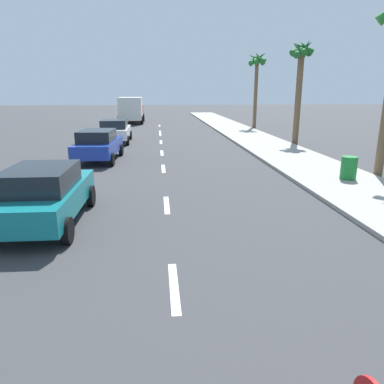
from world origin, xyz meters
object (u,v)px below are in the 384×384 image
(delivery_truck, at_px, (131,109))
(parked_car_blue, at_px, (98,144))
(parked_car_white, at_px, (115,130))
(trash_bin_far, at_px, (349,168))
(parked_car_teal, at_px, (44,194))
(palm_tree_far, at_px, (301,65))
(palm_tree_distant, at_px, (257,68))

(delivery_truck, bearing_deg, parked_car_blue, -90.41)
(parked_car_white, height_order, trash_bin_far, parked_car_white)
(parked_car_teal, distance_m, trash_bin_far, 10.96)
(parked_car_teal, xyz_separation_m, palm_tree_far, (12.26, 14.26, 4.23))
(palm_tree_far, distance_m, trash_bin_far, 11.73)
(palm_tree_far, xyz_separation_m, trash_bin_far, (-1.91, -10.66, -4.49))
(parked_car_blue, distance_m, delivery_truck, 22.75)
(parked_car_teal, height_order, palm_tree_distant, palm_tree_distant)
(parked_car_white, height_order, palm_tree_far, palm_tree_far)
(parked_car_teal, height_order, palm_tree_far, palm_tree_far)
(parked_car_blue, height_order, delivery_truck, delivery_truck)
(palm_tree_distant, bearing_deg, parked_car_teal, -116.25)
(parked_car_blue, bearing_deg, palm_tree_far, 25.53)
(parked_car_white, bearing_deg, palm_tree_far, -9.08)
(palm_tree_distant, bearing_deg, delivery_truck, 149.35)
(parked_car_white, distance_m, palm_tree_far, 13.01)
(parked_car_white, distance_m, trash_bin_far, 16.17)
(delivery_truck, relative_size, palm_tree_far, 0.92)
(parked_car_teal, height_order, parked_car_white, same)
(parked_car_white, xyz_separation_m, trash_bin_far, (10.25, -12.50, -0.26))
(parked_car_teal, distance_m, palm_tree_far, 19.27)
(parked_car_blue, bearing_deg, delivery_truck, 92.67)
(palm_tree_distant, distance_m, trash_bin_far, 21.87)
(parked_car_blue, xyz_separation_m, trash_bin_far, (10.35, -5.62, -0.26))
(delivery_truck, distance_m, palm_tree_distant, 14.56)
(delivery_truck, xyz_separation_m, palm_tree_distant, (12.04, -7.14, 4.00))
(delivery_truck, xyz_separation_m, palm_tree_far, (12.06, -17.70, 3.57))
(parked_car_white, xyz_separation_m, palm_tree_far, (12.16, -1.84, 4.23))
(palm_tree_far, bearing_deg, delivery_truck, 124.27)
(delivery_truck, height_order, palm_tree_distant, palm_tree_distant)
(palm_tree_distant, relative_size, trash_bin_far, 8.00)
(parked_car_teal, relative_size, delivery_truck, 0.69)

